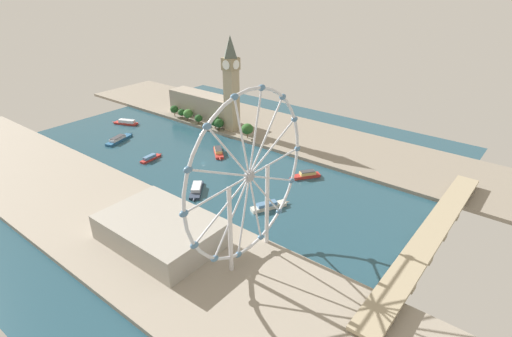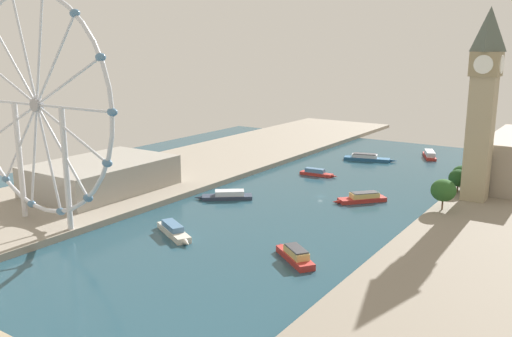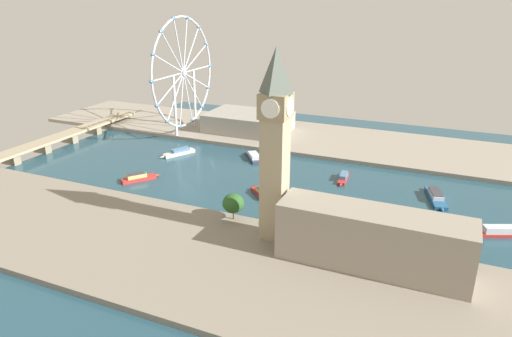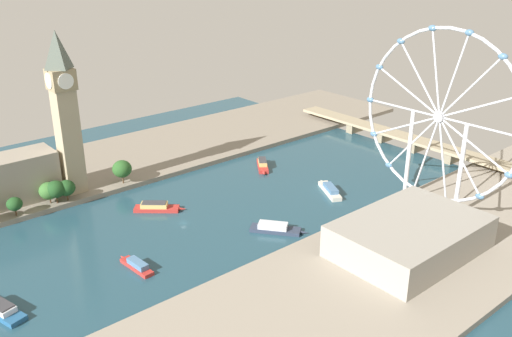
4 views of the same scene
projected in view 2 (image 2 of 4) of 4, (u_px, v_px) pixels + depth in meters
ground_plane at (321, 196)px, 287.02m from camera, size 374.98×374.98×0.00m
riverbank_right at (176, 170)px, 342.18m from camera, size 90.00×520.00×3.00m
clock_tower at (483, 103)px, 260.26m from camera, size 14.21×14.21×93.52m
parliament_block at (511, 158)px, 303.94m from camera, size 22.00×83.74×26.95m
tree_row_embankment at (467, 173)px, 292.81m from camera, size 13.61×115.49×14.63m
ferris_wheel at (37, 107)px, 224.19m from camera, size 96.43×3.20×98.06m
riverside_hall at (102, 176)px, 286.76m from camera, size 48.57×71.04×15.82m
tour_boat_0 at (295, 255)px, 200.77m from camera, size 23.90×19.20×5.50m
tour_boat_1 at (429, 155)px, 386.53m from camera, size 16.46×29.92×5.09m
tour_boat_2 at (174, 231)px, 227.58m from camera, size 28.68×17.72×4.88m
tour_boat_3 at (227, 195)px, 282.16m from camera, size 26.96×22.62×4.51m
tour_boat_4 at (362, 198)px, 276.84m from camera, size 22.58×24.87×4.98m
tour_boat_5 at (317, 173)px, 333.06m from camera, size 24.36×6.63×4.34m
tour_boat_6 at (367, 158)px, 376.41m from camera, size 36.64×15.64×4.96m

